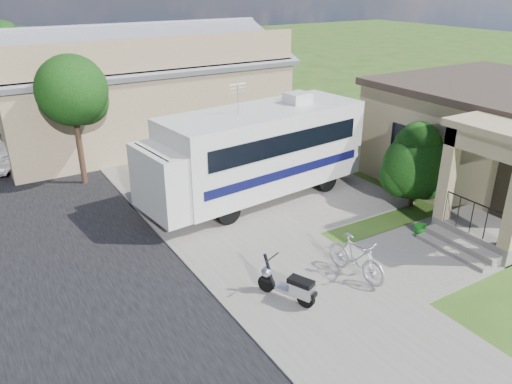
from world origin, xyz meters
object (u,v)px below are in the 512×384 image
motorhome (256,150)px  bicycle (356,260)px  garden_hose (422,230)px  shrub (416,163)px  pickup_truck (5,141)px  scooter (290,286)px

motorhome → bicycle: bearing=-101.4°
motorhome → garden_hose: (2.77, -4.71, -1.58)m
garden_hose → shrub: bearing=51.3°
pickup_truck → garden_hose: pickup_truck is taller
motorhome → pickup_truck: size_ratio=1.41×
shrub → garden_hose: shrub is taller
motorhome → bicycle: size_ratio=4.44×
motorhome → scooter: (-2.43, -5.47, -1.24)m
shrub → bicycle: shrub is taller
shrub → pickup_truck: bearing=132.3°
pickup_truck → garden_hose: (9.41, -13.40, -0.67)m
shrub → pickup_truck: shrub is taller
motorhome → scooter: bearing=-120.3°
bicycle → pickup_truck: (-6.15, 14.17, 0.24)m
motorhome → scooter: size_ratio=5.47×
shrub → garden_hose: 2.48m
scooter → garden_hose: size_ratio=3.17×
shrub → scooter: (-6.51, -2.39, -0.99)m
bicycle → garden_hose: size_ratio=3.91×
motorhome → pickup_truck: 10.97m
scooter → bicycle: size_ratio=0.81×
garden_hose → scooter: bearing=-171.8°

